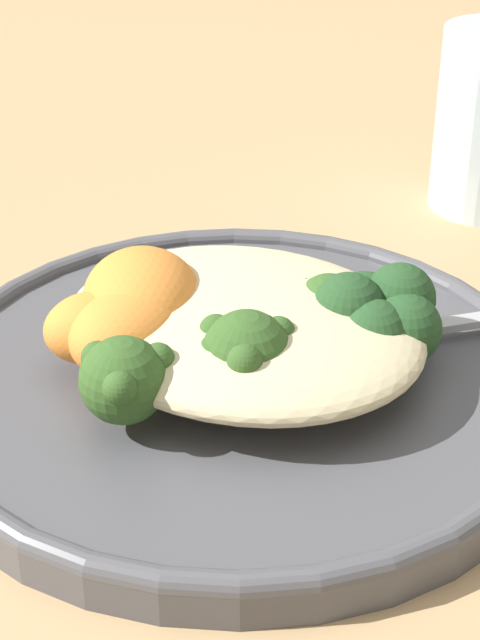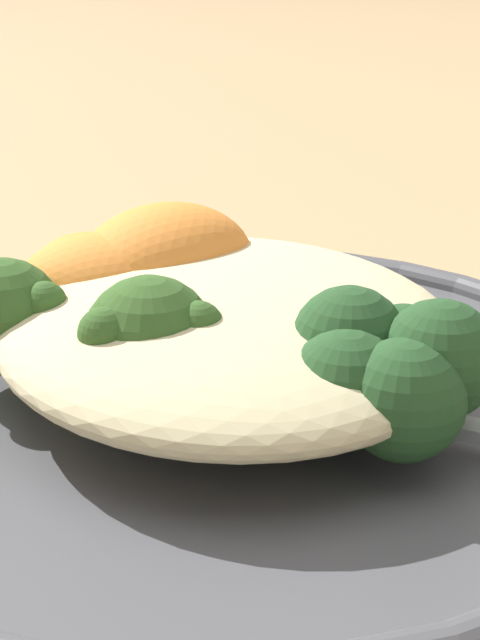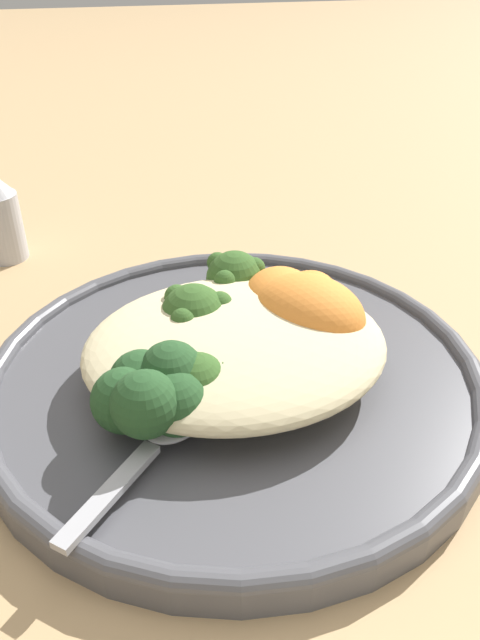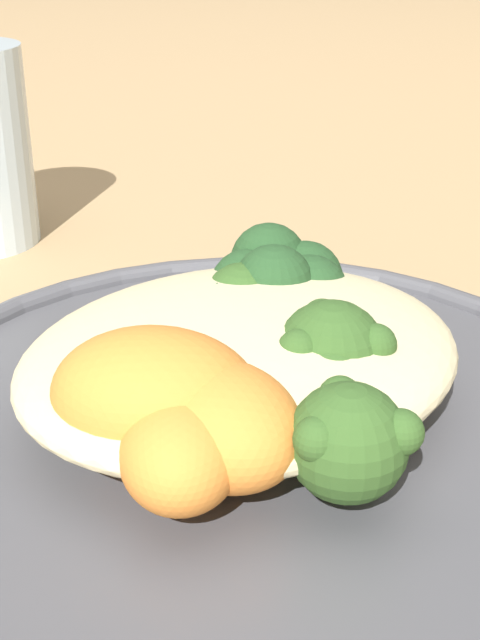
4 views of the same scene
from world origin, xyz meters
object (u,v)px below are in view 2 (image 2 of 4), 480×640
Objects in this scene: kale_tuft at (388,370)px; sweet_potato_chunk_2 at (104,288)px; sweet_potato_chunk_0 at (93,278)px; broccoli_stalk_0 at (32,320)px; broccoli_stalk_4 at (324,344)px; sweet_potato_chunk_1 at (160,266)px; spoon at (415,410)px; broccoli_stalk_3 at (236,367)px; quinoa_mound at (228,327)px; broccoli_stalk_1 at (143,345)px; plate at (212,403)px; broccoli_stalk_2 at (162,339)px.

sweet_potato_chunk_2 is at bearing -140.61° from kale_tuft.
sweet_potato_chunk_2 is (0.02, 0.00, 0.00)m from sweet_potato_chunk_0.
sweet_potato_chunk_0 is (-0.04, 0.02, -0.00)m from broccoli_stalk_0.
sweet_potato_chunk_1 is at bearing -178.15° from broccoli_stalk_4.
broccoli_stalk_3 is at bearing -163.51° from spoon.
kale_tuft is (0.07, 0.10, 0.00)m from broccoli_stalk_0.
quinoa_mound is 0.07m from spoon.
sweet_potato_chunk_1 is (-0.07, -0.01, 0.01)m from broccoli_stalk_3.
broccoli_stalk_1 is 0.03m from broccoli_stalk_3.
sweet_potato_chunk_0 is 0.67× the size of sweet_potato_chunk_1.
broccoli_stalk_2 is at bearing -52.12° from plate.
quinoa_mound is 2.15× the size of broccoli_stalk_2.
plate is 0.06m from broccoli_stalk_0.
quinoa_mound is 0.03m from broccoli_stalk_1.
kale_tuft reaches higher than plate.
spoon is (0.04, 0.07, -0.01)m from broccoli_stalk_1.
broccoli_stalk_2 is at bearing -126.43° from broccoli_stalk_4.
spoon is at bearing 40.14° from sweet_potato_chunk_0.
quinoa_mound reaches higher than broccoli_stalk_3.
plate is 4.19× the size of sweet_potato_chunk_1.
sweet_potato_chunk_0 is (-0.08, -0.04, 0.00)m from broccoli_stalk_3.
broccoli_stalk_2 is at bearing -122.60° from kale_tuft.
quinoa_mound is 0.06m from broccoli_stalk_0.
broccoli_stalk_1 is 0.91× the size of broccoli_stalk_3.
plate is 0.06m from sweet_potato_chunk_2.
spoon is at bearing 33.73° from sweet_potato_chunk_1.
broccoli_stalk_1 is at bearing -126.35° from kale_tuft.
broccoli_stalk_3 is at bearing 7.84° from plate.
broccoli_stalk_0 is 0.12m from spoon.
sweet_potato_chunk_2 reaches higher than sweet_potato_chunk_0.
sweet_potato_chunk_2 is (-0.04, -0.01, 0.01)m from broccoli_stalk_1.
broccoli_stalk_1 is at bearing 11.04° from sweet_potato_chunk_0.
broccoli_stalk_2 is at bearing -112.20° from broccoli_stalk_3.
plate is 3.07× the size of spoon.
spoon is at bearing 143.21° from broccoli_stalk_0.
spoon is at bearing 70.75° from broccoli_stalk_3.
sweet_potato_chunk_1 reaches higher than plate.
sweet_potato_chunk_1 reaches higher than sweet_potato_chunk_2.
kale_tuft is (0.10, 0.05, -0.00)m from sweet_potato_chunk_1.
broccoli_stalk_2 is at bearing 15.14° from sweet_potato_chunk_2.
sweet_potato_chunk_2 is at bearing -145.51° from broccoli_stalk_3.
broccoli_stalk_1 is 0.09m from spoon.
plate is at bearing -141.04° from kale_tuft.
plate is 4.87× the size of kale_tuft.
sweet_potato_chunk_0 is at bearing 171.08° from spoon.
broccoli_stalk_2 is 1.14× the size of sweet_potato_chunk_1.
plate is at bearing -94.68° from quinoa_mound.
sweet_potato_chunk_0 is at bearing -144.96° from quinoa_mound.
broccoli_stalk_2 is (0.03, 0.04, 0.00)m from broccoli_stalk_0.
broccoli_stalk_2 is 0.05m from broccoli_stalk_4.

